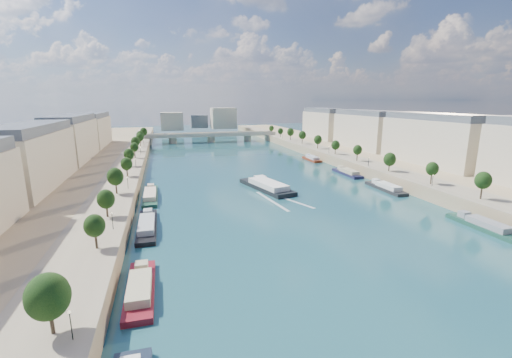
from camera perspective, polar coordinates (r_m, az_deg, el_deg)
ground at (r=162.14m, az=-0.67°, el=0.47°), size 700.00×700.00×0.00m
quay_left at (r=159.94m, az=-26.50°, el=-0.18°), size 44.00×520.00×5.00m
quay_right at (r=192.41m, az=20.58°, el=2.39°), size 44.00×520.00×5.00m
pave_left at (r=157.09m, az=-21.23°, el=1.05°), size 14.00×520.00×0.10m
pave_right at (r=183.67m, az=16.83°, el=3.01°), size 14.00×520.00×0.10m
trees_left at (r=157.89m, az=-20.60°, el=3.17°), size 4.80×268.80×8.26m
trees_right at (r=190.31m, az=14.84°, el=5.12°), size 4.80×268.80×8.26m
lamps_left at (r=146.36m, az=-19.95°, el=1.42°), size 0.36×200.36×4.28m
lamps_right at (r=185.16m, az=14.89°, el=4.06°), size 0.36×200.36×4.28m
buildings_left at (r=172.31m, az=-30.47°, el=4.97°), size 16.00×226.00×23.20m
buildings_right at (r=207.84m, az=21.91°, el=6.91°), size 16.00×226.00×23.20m
skyline at (r=375.74m, az=-8.77°, el=9.74°), size 79.00×42.00×22.00m
bridge at (r=296.64m, az=-7.50°, el=7.09°), size 112.00×12.00×8.15m
tour_barge at (r=138.57m, az=1.79°, el=-1.20°), size 16.27×31.91×4.16m
wake at (r=123.75m, az=4.03°, el=-3.55°), size 14.10×25.93×0.04m
moored_barges_left at (r=90.14m, az=-17.98°, el=-10.09°), size 5.00×120.35×3.60m
moored_barges_right at (r=140.66m, az=22.72°, el=-2.17°), size 5.00×167.94×3.60m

